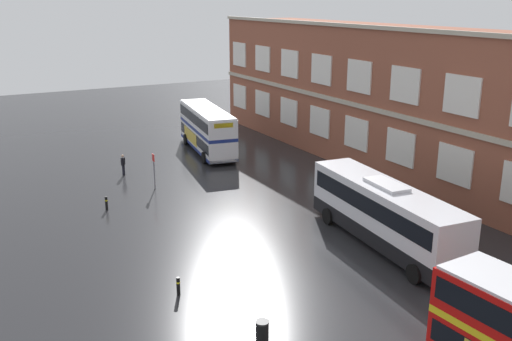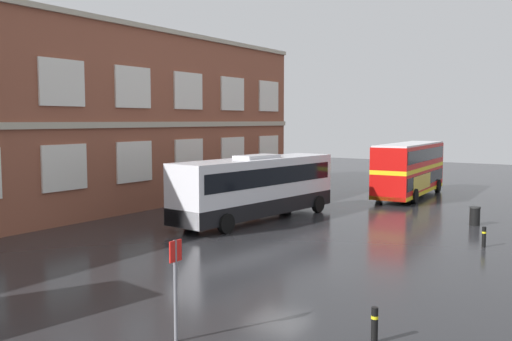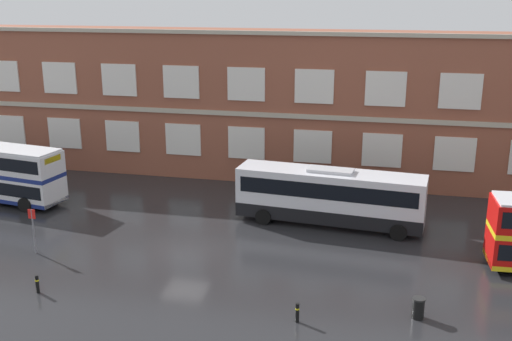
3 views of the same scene
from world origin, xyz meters
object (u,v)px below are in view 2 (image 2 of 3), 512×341
object	(u,v)px
touring_coach	(257,187)
bus_stand_flag	(175,281)
safety_bollard_west	(375,324)
safety_bollard_east	(484,237)
double_decker_middle	(410,169)
station_litter_bin	(475,216)

from	to	relation	value
touring_coach	bus_stand_flag	distance (m)	18.16
safety_bollard_west	safety_bollard_east	xyz separation A→B (m)	(13.27, 0.02, 0.00)
touring_coach	safety_bollard_east	bearing A→B (deg)	-90.51
double_decker_middle	safety_bollard_west	world-z (taller)	double_decker_middle
station_litter_bin	safety_bollard_west	world-z (taller)	station_litter_bin
safety_bollard_west	double_decker_middle	bearing A→B (deg)	16.74
safety_bollard_west	touring_coach	bearing A→B (deg)	43.25
safety_bollard_east	safety_bollard_west	bearing A→B (deg)	-179.90
double_decker_middle	touring_coach	xyz separation A→B (m)	(-14.70, 4.14, -0.24)
bus_stand_flag	safety_bollard_west	distance (m)	5.32
safety_bollard_east	touring_coach	bearing A→B (deg)	89.49
bus_stand_flag	safety_bollard_west	bearing A→B (deg)	-57.24
bus_stand_flag	station_litter_bin	distance (m)	21.72
bus_stand_flag	station_litter_bin	bearing A→B (deg)	-7.27
station_litter_bin	safety_bollard_west	distance (m)	18.78
touring_coach	safety_bollard_east	xyz separation A→B (m)	(-0.11, -12.56, -1.42)
bus_stand_flag	safety_bollard_east	distance (m)	16.69
station_litter_bin	double_decker_middle	bearing A→B (deg)	36.07
touring_coach	bus_stand_flag	size ratio (longest dim) A/B	4.52
touring_coach	safety_bollard_west	distance (m)	18.42
double_decker_middle	safety_bollard_east	size ratio (longest dim) A/B	11.71
safety_bollard_west	bus_stand_flag	bearing A→B (deg)	122.76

